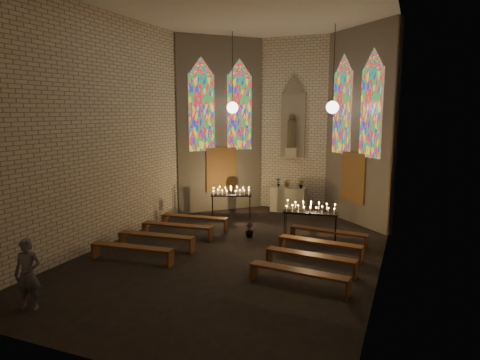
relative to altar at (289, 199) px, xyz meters
name	(u,v)px	position (x,y,z in m)	size (l,w,h in m)	color
floor	(237,252)	(0.00, -5.45, -0.50)	(12.00, 12.00, 0.00)	black
room	(274,121)	(0.00, -2.08, 3.22)	(8.22, 12.43, 7.00)	beige
altar	(289,199)	(0.00, 0.00, 0.00)	(1.40, 0.60, 1.00)	#BFB89C
flower_vase_left	(278,182)	(-0.46, 0.05, 0.68)	(0.19, 0.13, 0.36)	#4C723F
flower_vase_center	(287,183)	(-0.09, 0.05, 0.67)	(0.31, 0.27, 0.34)	#4C723F
flower_vase_right	(301,184)	(0.54, -0.06, 0.67)	(0.19, 0.15, 0.34)	#4C723F
aisle_flower_pot	(249,230)	(-0.20, -3.95, -0.26)	(0.26, 0.26, 0.47)	#4C723F
votive_stand_left	(231,193)	(-1.75, -1.85, 0.47)	(1.56, 0.92, 1.13)	black
votive_stand_right	(310,210)	(1.77, -3.81, 0.55)	(1.70, 0.58, 1.22)	black
pew_left_0	(195,218)	(-2.33, -3.74, -0.13)	(2.39, 0.56, 0.45)	#5B331A
pew_right_0	(328,233)	(2.33, -3.74, -0.13)	(2.39, 0.56, 0.45)	#5B331A
pew_left_1	(177,227)	(-2.33, -4.94, -0.13)	(2.39, 0.56, 0.45)	#5B331A
pew_right_1	(320,244)	(2.33, -4.94, -0.13)	(2.39, 0.56, 0.45)	#5B331A
pew_left_2	(156,237)	(-2.33, -6.14, -0.13)	(2.39, 0.56, 0.45)	#5B331A
pew_right_2	(310,257)	(2.33, -6.14, -0.13)	(2.39, 0.56, 0.45)	#5B331A
pew_left_3	(132,249)	(-2.33, -7.34, -0.13)	(2.39, 0.56, 0.45)	#5B331A
pew_right_3	(299,273)	(2.33, -7.34, -0.13)	(2.39, 0.56, 0.45)	#5B331A
visitor	(28,274)	(-2.61, -10.45, 0.25)	(0.55, 0.36, 1.51)	#52535D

